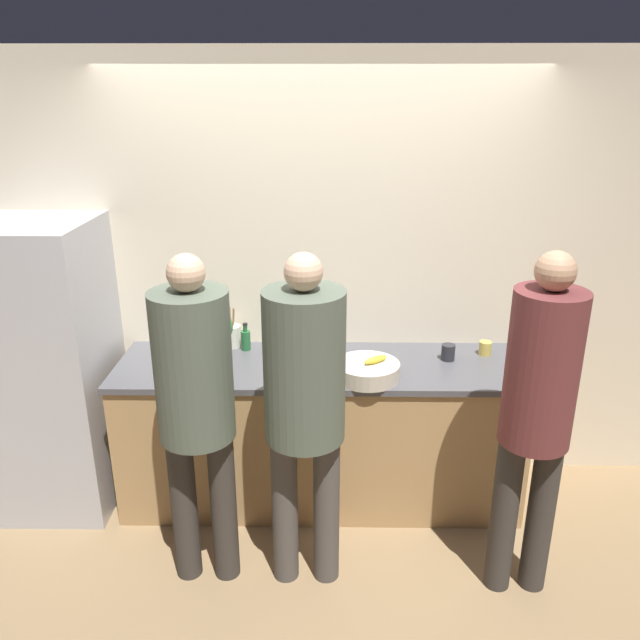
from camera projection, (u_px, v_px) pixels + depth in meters
name	position (u px, v px, depth m)	size (l,w,h in m)	color
ground_plane	(320.00, 533.00, 3.55)	(14.00, 14.00, 0.00)	#8C704C
wall_back	(321.00, 277.00, 3.78)	(5.20, 0.06, 2.60)	beige
counter	(320.00, 430.00, 3.76)	(2.35, 0.71, 0.89)	tan
refrigerator	(47.00, 368.00, 3.61)	(0.69, 0.72, 1.71)	#B7B7BC
person_left	(195.00, 396.00, 2.90)	(0.36, 0.36, 1.71)	#38332D
person_center	(305.00, 395.00, 2.88)	(0.38, 0.38, 1.72)	#4C4742
person_right	(537.00, 405.00, 2.83)	(0.32, 0.32, 1.74)	#38332D
fruit_bowl	(367.00, 370.00, 3.39)	(0.35, 0.35, 0.13)	beige
utensil_crock	(232.00, 335.00, 3.81)	(0.10, 0.10, 0.25)	silver
bottle_green	(246.00, 339.00, 3.76)	(0.06, 0.06, 0.17)	#236033
cup_yellow	(485.00, 348.00, 3.70)	(0.07, 0.07, 0.08)	gold
cup_black	(448.00, 352.00, 3.63)	(0.08, 0.08, 0.09)	#28282D
potted_plant	(219.00, 333.00, 3.64)	(0.17, 0.17, 0.27)	#9E6042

